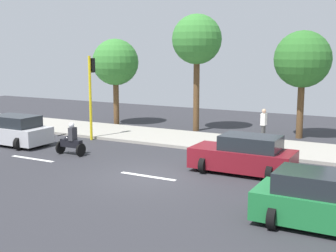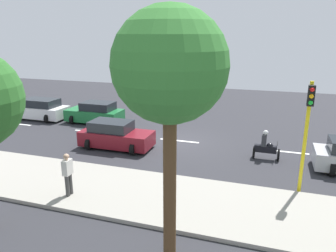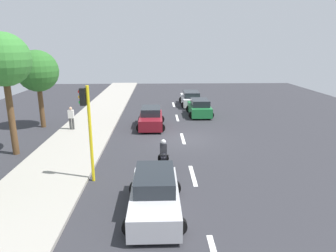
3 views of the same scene
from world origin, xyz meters
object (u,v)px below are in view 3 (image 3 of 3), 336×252
at_px(car_white, 191,99).
at_px(street_tree_north, 3,61).
at_px(car_maroon, 151,118).
at_px(traffic_light_corner, 87,121).
at_px(pedestrian_near_signal, 71,117).
at_px(street_tree_center, 37,71).
at_px(car_green, 199,108).
at_px(car_silver, 155,195).
at_px(motorcycle, 163,156).

height_order(car_white, street_tree_north, street_tree_north).
xyz_separation_m(car_maroon, traffic_light_corner, (2.62, 9.47, 2.22)).
relative_size(pedestrian_near_signal, street_tree_center, 0.29).
bearing_deg(car_green, street_tree_north, 38.07).
bearing_deg(car_maroon, car_white, -115.28).
distance_m(car_silver, street_tree_center, 15.75).
relative_size(car_maroon, street_tree_center, 0.69).
relative_size(car_green, pedestrian_near_signal, 2.35).
xyz_separation_m(car_white, traffic_light_corner, (6.62, 17.93, 2.22)).
height_order(traffic_light_corner, street_tree_center, street_tree_center).
relative_size(car_white, street_tree_north, 0.67).
relative_size(car_green, street_tree_north, 0.57).
relative_size(traffic_light_corner, street_tree_center, 0.77).
bearing_deg(motorcycle, street_tree_center, -42.32).
bearing_deg(car_maroon, car_silver, 91.81).
bearing_deg(car_silver, car_green, -103.63).
xyz_separation_m(street_tree_north, street_tree_center, (0.57, -6.00, -1.08)).
relative_size(car_green, motorcycle, 2.59).
distance_m(car_green, motorcycle, 12.32).
distance_m(motorcycle, traffic_light_corner, 4.36).
bearing_deg(traffic_light_corner, street_tree_north, -36.20).
height_order(car_green, pedestrian_near_signal, pedestrian_near_signal).
bearing_deg(street_tree_center, car_silver, 124.81).
xyz_separation_m(traffic_light_corner, street_tree_north, (5.18, -3.79, 2.43)).
bearing_deg(pedestrian_near_signal, traffic_light_corner, 110.53).
relative_size(car_silver, traffic_light_corner, 0.94).
distance_m(car_white, street_tree_north, 18.99).
bearing_deg(car_green, motorcycle, 73.60).
bearing_deg(car_green, car_silver, 76.37).
xyz_separation_m(car_maroon, motorcycle, (-0.81, 8.04, -0.07)).
relative_size(car_maroon, street_tree_north, 0.58).
bearing_deg(street_tree_center, car_maroon, 177.86).
bearing_deg(car_silver, pedestrian_near_signal, -61.31).
xyz_separation_m(motorcycle, traffic_light_corner, (3.42, 1.43, 2.29)).
xyz_separation_m(car_white, street_tree_north, (11.79, 14.15, 4.65)).
height_order(pedestrian_near_signal, traffic_light_corner, traffic_light_corner).
bearing_deg(car_white, traffic_light_corner, 69.75).
bearing_deg(traffic_light_corner, pedestrian_near_signal, -69.47).
xyz_separation_m(pedestrian_near_signal, traffic_light_corner, (-3.19, 8.51, 1.87)).
bearing_deg(motorcycle, car_maroon, -84.28).
bearing_deg(street_tree_north, car_green, -141.93).
relative_size(car_maroon, motorcycle, 2.63).
relative_size(car_white, traffic_light_corner, 1.02).
distance_m(pedestrian_near_signal, traffic_light_corner, 9.28).
relative_size(car_maroon, car_white, 0.88).
bearing_deg(car_silver, traffic_light_corner, -43.07).
bearing_deg(traffic_light_corner, street_tree_center, -59.56).
distance_m(car_silver, motorcycle, 4.26).
distance_m(car_silver, street_tree_north, 11.50).
bearing_deg(car_maroon, car_green, -138.60).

